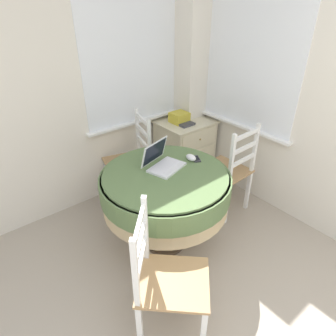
{
  "coord_description": "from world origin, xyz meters",
  "views": [
    {
      "loc": [
        -0.7,
        0.1,
        2.0
      ],
      "look_at": [
        0.71,
        1.84,
        0.67
      ],
      "focal_mm": 32.0,
      "sensor_mm": 36.0,
      "label": 1
    }
  ],
  "objects_px": {
    "dining_chair_near_right_window": "(228,171)",
    "corner_cabinet": "(185,149)",
    "cell_phone": "(196,159)",
    "book_on_cabinet": "(184,123)",
    "computer_mouse": "(191,158)",
    "dining_chair_near_back_window": "(131,161)",
    "round_dining_table": "(165,189)",
    "dining_chair_camera_near": "(166,280)",
    "laptop": "(162,162)",
    "storage_box": "(179,117)"
  },
  "relations": [
    {
      "from": "computer_mouse",
      "to": "laptop",
      "type": "bearing_deg",
      "value": 165.65
    },
    {
      "from": "round_dining_table",
      "to": "computer_mouse",
      "type": "xyz_separation_m",
      "value": [
        0.31,
        0.03,
        0.17
      ]
    },
    {
      "from": "storage_box",
      "to": "book_on_cabinet",
      "type": "height_order",
      "value": "storage_box"
    },
    {
      "from": "round_dining_table",
      "to": "dining_chair_camera_near",
      "type": "height_order",
      "value": "dining_chair_camera_near"
    },
    {
      "from": "laptop",
      "to": "cell_phone",
      "type": "distance_m",
      "value": 0.32
    },
    {
      "from": "round_dining_table",
      "to": "dining_chair_near_right_window",
      "type": "xyz_separation_m",
      "value": [
        0.8,
        0.0,
        -0.14
      ]
    },
    {
      "from": "dining_chair_near_right_window",
      "to": "corner_cabinet",
      "type": "distance_m",
      "value": 0.79
    },
    {
      "from": "round_dining_table",
      "to": "dining_chair_near_right_window",
      "type": "distance_m",
      "value": 0.81
    },
    {
      "from": "dining_chair_camera_near",
      "to": "dining_chair_near_right_window",
      "type": "bearing_deg",
      "value": 25.67
    },
    {
      "from": "computer_mouse",
      "to": "cell_phone",
      "type": "bearing_deg",
      "value": -17.8
    },
    {
      "from": "laptop",
      "to": "dining_chair_near_back_window",
      "type": "bearing_deg",
      "value": 80.35
    },
    {
      "from": "dining_chair_near_right_window",
      "to": "book_on_cabinet",
      "type": "relative_size",
      "value": 4.64
    },
    {
      "from": "laptop",
      "to": "dining_chair_near_right_window",
      "type": "xyz_separation_m",
      "value": [
        0.76,
        -0.1,
        -0.33
      ]
    },
    {
      "from": "round_dining_table",
      "to": "cell_phone",
      "type": "relative_size",
      "value": 8.35
    },
    {
      "from": "cell_phone",
      "to": "book_on_cabinet",
      "type": "height_order",
      "value": "cell_phone"
    },
    {
      "from": "dining_chair_camera_near",
      "to": "book_on_cabinet",
      "type": "xyz_separation_m",
      "value": [
        1.35,
        1.36,
        0.27
      ]
    },
    {
      "from": "round_dining_table",
      "to": "computer_mouse",
      "type": "bearing_deg",
      "value": 5.67
    },
    {
      "from": "computer_mouse",
      "to": "dining_chair_camera_near",
      "type": "xyz_separation_m",
      "value": [
        -0.8,
        -0.65,
        -0.31
      ]
    },
    {
      "from": "dining_chair_near_right_window",
      "to": "corner_cabinet",
      "type": "height_order",
      "value": "dining_chair_near_right_window"
    },
    {
      "from": "dining_chair_near_back_window",
      "to": "storage_box",
      "type": "relative_size",
      "value": 5.18
    },
    {
      "from": "dining_chair_near_right_window",
      "to": "storage_box",
      "type": "bearing_deg",
      "value": 86.86
    },
    {
      "from": "round_dining_table",
      "to": "storage_box",
      "type": "distance_m",
      "value": 1.18
    },
    {
      "from": "dining_chair_camera_near",
      "to": "round_dining_table",
      "type": "bearing_deg",
      "value": 51.51
    },
    {
      "from": "dining_chair_camera_near",
      "to": "corner_cabinet",
      "type": "xyz_separation_m",
      "value": [
        1.41,
        1.4,
        -0.1
      ]
    },
    {
      "from": "computer_mouse",
      "to": "dining_chair_near_back_window",
      "type": "height_order",
      "value": "dining_chair_near_back_window"
    },
    {
      "from": "dining_chair_camera_near",
      "to": "corner_cabinet",
      "type": "height_order",
      "value": "dining_chair_camera_near"
    },
    {
      "from": "dining_chair_near_back_window",
      "to": "corner_cabinet",
      "type": "bearing_deg",
      "value": -0.46
    },
    {
      "from": "cell_phone",
      "to": "corner_cabinet",
      "type": "height_order",
      "value": "cell_phone"
    },
    {
      "from": "laptop",
      "to": "dining_chair_near_back_window",
      "type": "distance_m",
      "value": 0.77
    },
    {
      "from": "computer_mouse",
      "to": "dining_chair_camera_near",
      "type": "distance_m",
      "value": 1.08
    },
    {
      "from": "dining_chair_near_right_window",
      "to": "dining_chair_camera_near",
      "type": "relative_size",
      "value": 1.0
    },
    {
      "from": "book_on_cabinet",
      "to": "storage_box",
      "type": "bearing_deg",
      "value": 92.08
    },
    {
      "from": "book_on_cabinet",
      "to": "cell_phone",
      "type": "bearing_deg",
      "value": -124.53
    },
    {
      "from": "dining_chair_near_back_window",
      "to": "dining_chair_near_right_window",
      "type": "xyz_separation_m",
      "value": [
        0.64,
        -0.78,
        0.0
      ]
    },
    {
      "from": "corner_cabinet",
      "to": "book_on_cabinet",
      "type": "bearing_deg",
      "value": -149.29
    },
    {
      "from": "round_dining_table",
      "to": "book_on_cabinet",
      "type": "bearing_deg",
      "value": 40.84
    },
    {
      "from": "dining_chair_camera_near",
      "to": "cell_phone",
      "type": "bearing_deg",
      "value": 36.9
    },
    {
      "from": "laptop",
      "to": "corner_cabinet",
      "type": "bearing_deg",
      "value": 37.9
    },
    {
      "from": "round_dining_table",
      "to": "dining_chair_near_right_window",
      "type": "bearing_deg",
      "value": 0.07
    },
    {
      "from": "corner_cabinet",
      "to": "storage_box",
      "type": "distance_m",
      "value": 0.42
    },
    {
      "from": "dining_chair_near_back_window",
      "to": "storage_box",
      "type": "height_order",
      "value": "dining_chair_near_back_window"
    },
    {
      "from": "laptop",
      "to": "corner_cabinet",
      "type": "relative_size",
      "value": 0.49
    },
    {
      "from": "laptop",
      "to": "corner_cabinet",
      "type": "height_order",
      "value": "laptop"
    },
    {
      "from": "round_dining_table",
      "to": "book_on_cabinet",
      "type": "xyz_separation_m",
      "value": [
        0.85,
        0.73,
        0.13
      ]
    },
    {
      "from": "laptop",
      "to": "corner_cabinet",
      "type": "distance_m",
      "value": 1.19
    },
    {
      "from": "laptop",
      "to": "book_on_cabinet",
      "type": "xyz_separation_m",
      "value": [
        0.8,
        0.64,
        -0.06
      ]
    },
    {
      "from": "storage_box",
      "to": "round_dining_table",
      "type": "bearing_deg",
      "value": -136.43
    },
    {
      "from": "dining_chair_near_right_window",
      "to": "book_on_cabinet",
      "type": "xyz_separation_m",
      "value": [
        0.05,
        0.73,
        0.27
      ]
    },
    {
      "from": "dining_chair_near_back_window",
      "to": "corner_cabinet",
      "type": "distance_m",
      "value": 0.76
    },
    {
      "from": "round_dining_table",
      "to": "computer_mouse",
      "type": "distance_m",
      "value": 0.35
    }
  ]
}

